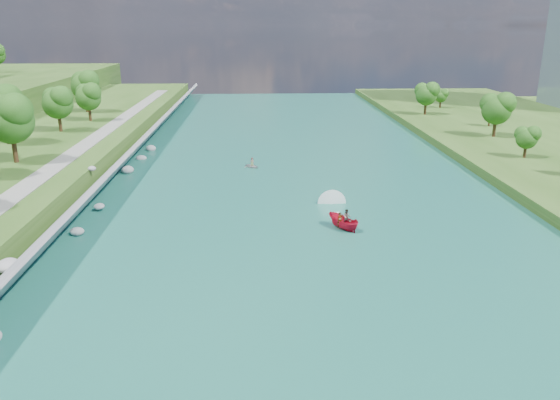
{
  "coord_description": "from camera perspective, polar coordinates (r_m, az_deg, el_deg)",
  "views": [
    {
      "loc": [
        -5.54,
        -41.64,
        21.5
      ],
      "look_at": [
        -2.91,
        17.57,
        2.5
      ],
      "focal_mm": 35.0,
      "sensor_mm": 36.0,
      "label": 1
    }
  ],
  "objects": [
    {
      "name": "river_water",
      "position": [
        65.5,
        2.45,
        -1.36
      ],
      "size": [
        55.0,
        240.0,
        0.1
      ],
      "primitive_type": "cube",
      "color": "#185C4E",
      "rests_on": "ground"
    },
    {
      "name": "riprap_bank",
      "position": [
        67.43,
        -19.93,
        -0.34
      ],
      "size": [
        4.07,
        236.0,
        4.23
      ],
      "color": "slate",
      "rests_on": "ground"
    },
    {
      "name": "motorboat",
      "position": [
        61.74,
        6.41,
        -1.9
      ],
      "size": [
        3.81,
        19.02,
        2.06
      ],
      "rotation": [
        0.0,
        0.0,
        3.76
      ],
      "color": "red",
      "rests_on": "river_water"
    },
    {
      "name": "riverside_path",
      "position": [
        69.63,
        -25.23,
        1.1
      ],
      "size": [
        3.0,
        200.0,
        0.1
      ],
      "primitive_type": "cube",
      "color": "gray",
      "rests_on": "berm_west"
    },
    {
      "name": "ground",
      "position": [
        47.19,
        4.54,
        -9.39
      ],
      "size": [
        260.0,
        260.0,
        0.0
      ],
      "primitive_type": "plane",
      "color": "#2D5119",
      "rests_on": "ground"
    },
    {
      "name": "raft",
      "position": [
        86.39,
        -2.93,
        3.65
      ],
      "size": [
        3.15,
        3.19,
        1.58
      ],
      "rotation": [
        0.0,
        0.0,
        0.74
      ],
      "color": "#9C9EA4",
      "rests_on": "river_water"
    }
  ]
}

